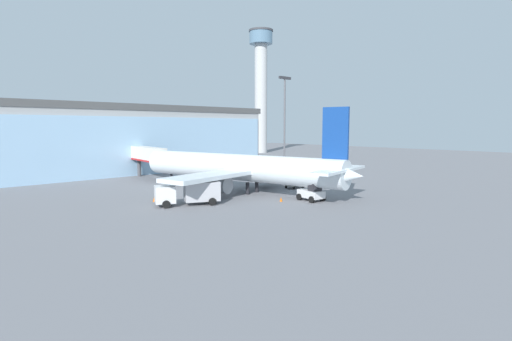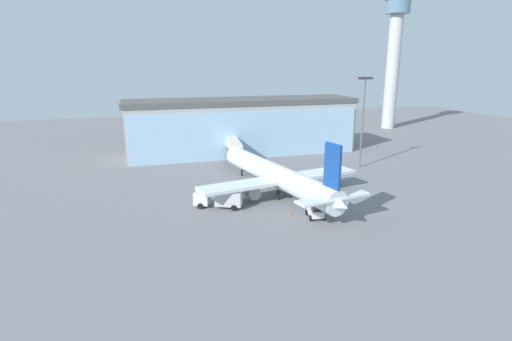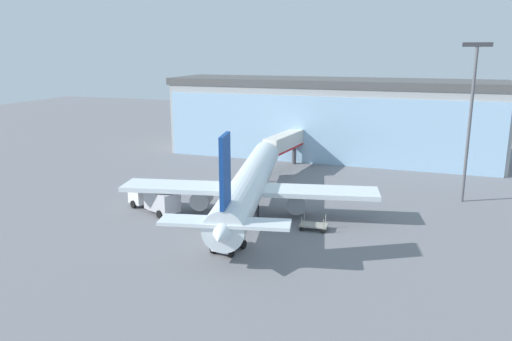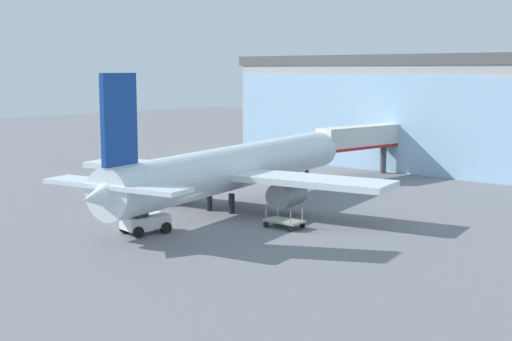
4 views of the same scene
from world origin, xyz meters
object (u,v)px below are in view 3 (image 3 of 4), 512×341
at_px(apron_light_mast, 471,110).
at_px(safety_cone_wingtip, 161,196).
at_px(airplane, 250,184).
at_px(catering_truck, 155,199).
at_px(safety_cone_nose, 208,236).
at_px(jet_bridge, 285,143).
at_px(pushback_tug, 228,241).
at_px(baggage_cart, 314,225).

distance_m(apron_light_mast, safety_cone_wingtip, 38.38).
bearing_deg(airplane, catering_truck, 94.08).
distance_m(apron_light_mast, safety_cone_nose, 33.94).
bearing_deg(airplane, jet_bridge, -5.86).
bearing_deg(safety_cone_nose, apron_light_mast, 41.70).
bearing_deg(pushback_tug, apron_light_mast, -32.78).
bearing_deg(jet_bridge, pushback_tug, -166.48).
distance_m(airplane, baggage_cart, 8.99).
bearing_deg(pushback_tug, safety_cone_nose, 61.79).
bearing_deg(baggage_cart, pushback_tug, -130.66).
height_order(catering_truck, safety_cone_wingtip, catering_truck).
relative_size(airplane, safety_cone_nose, 64.57).
relative_size(jet_bridge, apron_light_mast, 0.61).
distance_m(apron_light_mast, pushback_tug, 33.23).
bearing_deg(apron_light_mast, airplane, -150.92).
relative_size(jet_bridge, baggage_cart, 3.93).
bearing_deg(jet_bridge, safety_cone_wingtip, 159.65).
bearing_deg(pushback_tug, catering_truck, 65.37).
xyz_separation_m(jet_bridge, catering_truck, (-8.13, -24.76, -2.63)).
xyz_separation_m(catering_truck, safety_cone_wingtip, (-1.98, 4.74, -1.19)).
xyz_separation_m(baggage_cart, safety_cone_nose, (-9.18, -5.78, -0.23)).
height_order(apron_light_mast, pushback_tug, apron_light_mast).
bearing_deg(safety_cone_nose, baggage_cart, 32.19).
height_order(jet_bridge, safety_cone_wingtip, jet_bridge).
bearing_deg(safety_cone_wingtip, airplane, -8.42).
relative_size(jet_bridge, pushback_tug, 3.30).
bearing_deg(airplane, baggage_cart, -121.63).
xyz_separation_m(apron_light_mast, airplane, (-22.85, -12.71, -7.76)).
relative_size(apron_light_mast, baggage_cart, 6.49).
bearing_deg(baggage_cart, airplane, 156.74).
height_order(jet_bridge, airplane, airplane).
bearing_deg(safety_cone_wingtip, safety_cone_nose, -43.30).
bearing_deg(safety_cone_nose, airplane, 82.34).
xyz_separation_m(catering_truck, pushback_tug, (12.21, -8.05, -0.49)).
bearing_deg(apron_light_mast, baggage_cart, -133.53).
bearing_deg(jet_bridge, baggage_cart, -151.10).
xyz_separation_m(jet_bridge, airplane, (2.22, -21.84, -0.74)).
relative_size(baggage_cart, pushback_tug, 0.84).
distance_m(jet_bridge, safety_cone_wingtip, 22.74).
distance_m(baggage_cart, pushback_tug, 10.15).
height_order(airplane, baggage_cart, airplane).
height_order(jet_bridge, baggage_cart, jet_bridge).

